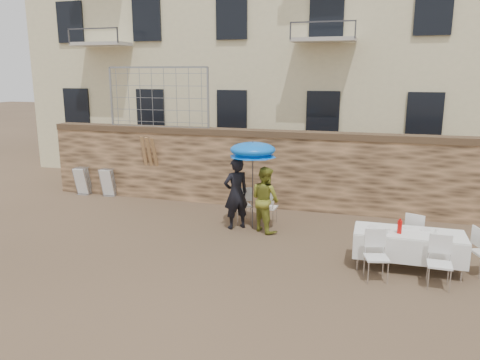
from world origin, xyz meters
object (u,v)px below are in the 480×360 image
(soda_bottle, at_px, (400,227))
(table_chair_front_left, at_px, (377,256))
(couple_chair_left, at_px, (242,204))
(chair_stack_left, at_px, (85,180))
(table_chair_front_right, at_px, (440,263))
(man_suit, at_px, (236,194))
(couple_chair_right, at_px, (268,206))
(table_chair_back, at_px, (416,234))
(banquet_table, at_px, (409,234))
(chair_stack_right, at_px, (110,182))
(umbrella, at_px, (253,152))
(woman_dress, at_px, (265,199))

(soda_bottle, distance_m, table_chair_front_left, 0.84)
(couple_chair_left, distance_m, chair_stack_left, 5.85)
(soda_bottle, height_order, table_chair_front_right, soda_bottle)
(man_suit, height_order, table_chair_front_left, man_suit)
(couple_chair_left, xyz_separation_m, couple_chair_right, (0.70, 0.00, 0.00))
(soda_bottle, relative_size, table_chair_back, 0.27)
(table_chair_front_right, bearing_deg, banquet_table, 125.29)
(chair_stack_left, relative_size, chair_stack_right, 1.00)
(couple_chair_left, bearing_deg, couple_chair_right, 144.59)
(umbrella, xyz_separation_m, couple_chair_right, (0.30, 0.45, -1.47))
(couple_chair_right, xyz_separation_m, table_chair_front_left, (2.72, -2.73, 0.00))
(soda_bottle, bearing_deg, man_suit, 157.58)
(table_chair_back, bearing_deg, umbrella, 10.29)
(man_suit, bearing_deg, table_chair_back, 129.58)
(couple_chair_right, bearing_deg, couple_chair_left, 3.72)
(woman_dress, relative_size, table_chair_back, 1.69)
(man_suit, distance_m, woman_dress, 0.76)
(umbrella, distance_m, table_chair_front_left, 4.06)
(umbrella, bearing_deg, couple_chair_left, 131.63)
(couple_chair_left, height_order, table_chair_back, same)
(man_suit, relative_size, couple_chair_left, 1.88)
(table_chair_front_left, distance_m, table_chair_front_right, 1.10)
(couple_chair_left, xyz_separation_m, soda_bottle, (3.82, -2.13, 0.43))
(man_suit, relative_size, soda_bottle, 6.94)
(man_suit, bearing_deg, chair_stack_right, -63.68)
(soda_bottle, distance_m, table_chair_front_right, 1.02)
(table_chair_front_left, bearing_deg, couple_chair_right, 120.46)
(man_suit, height_order, couple_chair_left, man_suit)
(soda_bottle, height_order, table_chair_front_left, soda_bottle)
(couple_chair_left, height_order, couple_chair_right, same)
(couple_chair_right, bearing_deg, chair_stack_right, -10.16)
(banquet_table, bearing_deg, table_chair_front_left, -128.66)
(man_suit, relative_size, umbrella, 0.87)
(man_suit, xyz_separation_m, chair_stack_left, (-5.69, 1.91, -0.44))
(banquet_table, bearing_deg, umbrella, 157.15)
(man_suit, xyz_separation_m, table_chair_front_right, (4.52, -2.18, -0.42))
(umbrella, relative_size, soda_bottle, 7.93)
(chair_stack_right, bearing_deg, table_chair_back, -15.71)
(woman_dress, height_order, umbrella, umbrella)
(umbrella, xyz_separation_m, table_chair_back, (3.82, -0.73, -1.47))
(couple_chair_left, bearing_deg, chair_stack_left, -48.83)
(couple_chair_left, xyz_separation_m, table_chair_front_right, (4.52, -2.73, 0.00))
(table_chair_back, bearing_deg, table_chair_front_right, 122.02)
(chair_stack_left, bearing_deg, table_chair_back, -14.34)
(chair_stack_left, bearing_deg, umbrella, -16.53)
(umbrella, distance_m, chair_stack_right, 5.69)
(banquet_table, relative_size, chair_stack_right, 2.28)
(table_chair_front_right, relative_size, table_chair_back, 1.00)
(soda_bottle, bearing_deg, table_chair_front_right, -40.60)
(man_suit, relative_size, table_chair_back, 1.88)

